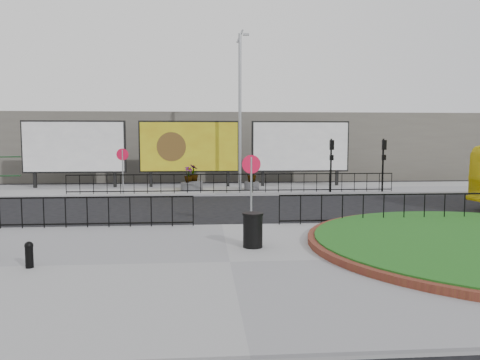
{
  "coord_description": "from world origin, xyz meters",
  "views": [
    {
      "loc": [
        -0.64,
        -16.3,
        3.18
      ],
      "look_at": [
        0.8,
        2.01,
        1.51
      ],
      "focal_mm": 35.0,
      "sensor_mm": 36.0,
      "label": 1
    }
  ],
  "objects": [
    {
      "name": "railing_near_right",
      "position": [
        6.5,
        -0.3,
        0.67
      ],
      "size": [
        9.0,
        0.1,
        1.1
      ],
      "primitive_type": null,
      "color": "black",
      "rests_on": "pavement_near"
    },
    {
      "name": "signal_pole_a",
      "position": [
        6.5,
        9.34,
        2.1
      ],
      "size": [
        0.22,
        0.26,
        3.0
      ],
      "color": "black",
      "rests_on": "pavement_far"
    },
    {
      "name": "planter_a",
      "position": [
        -1.5,
        10.75,
        0.62
      ],
      "size": [
        0.92,
        0.92,
        1.39
      ],
      "color": "#4C4C4F",
      "rests_on": "pavement_far"
    },
    {
      "name": "bollard",
      "position": [
        -4.74,
        -5.15,
        0.46
      ],
      "size": [
        0.2,
        0.2,
        0.63
      ],
      "color": "black",
      "rests_on": "pavement_near"
    },
    {
      "name": "speed_sign_near",
      "position": [
        1.0,
        -0.4,
        1.92
      ],
      "size": [
        0.64,
        0.07,
        2.47
      ],
      "color": "gray",
      "rests_on": "pavement_near"
    },
    {
      "name": "planter_b",
      "position": [
        -1.2,
        11.0,
        0.64
      ],
      "size": [
        1.02,
        1.02,
        1.51
      ],
      "color": "#4C4C4F",
      "rests_on": "pavement_far"
    },
    {
      "name": "railing_far",
      "position": [
        1.0,
        9.3,
        0.67
      ],
      "size": [
        18.0,
        0.1,
        1.1
      ],
      "primitive_type": null,
      "color": "black",
      "rests_on": "pavement_far"
    },
    {
      "name": "pavement_near",
      "position": [
        0.0,
        -5.0,
        0.06
      ],
      "size": [
        30.0,
        10.0,
        0.12
      ],
      "primitive_type": "cube",
      "color": "gray",
      "rests_on": "ground"
    },
    {
      "name": "billboard_mid",
      "position": [
        -1.5,
        12.97,
        2.6
      ],
      "size": [
        6.2,
        0.31,
        4.1
      ],
      "color": "black",
      "rests_on": "pavement_far"
    },
    {
      "name": "railing_near_left",
      "position": [
        -6.0,
        -0.3,
        0.67
      ],
      "size": [
        10.0,
        0.1,
        1.1
      ],
      "primitive_type": null,
      "color": "black",
      "rests_on": "pavement_near"
    },
    {
      "name": "billboard_right",
      "position": [
        5.5,
        12.97,
        2.6
      ],
      "size": [
        6.2,
        0.31,
        4.1
      ],
      "color": "black",
      "rests_on": "pavement_far"
    },
    {
      "name": "litter_bin",
      "position": [
        0.73,
        -3.5,
        0.61
      ],
      "size": [
        0.59,
        0.59,
        0.97
      ],
      "color": "black",
      "rests_on": "pavement_near"
    },
    {
      "name": "speed_sign_far",
      "position": [
        -5.0,
        9.4,
        1.92
      ],
      "size": [
        0.64,
        0.07,
        2.47
      ],
      "color": "gray",
      "rests_on": "pavement_far"
    },
    {
      "name": "signal_pole_b",
      "position": [
        9.5,
        9.34,
        2.1
      ],
      "size": [
        0.22,
        0.26,
        3.0
      ],
      "color": "black",
      "rests_on": "pavement_far"
    },
    {
      "name": "billboard_left",
      "position": [
        -8.5,
        12.97,
        2.6
      ],
      "size": [
        6.2,
        0.31,
        4.1
      ],
      "color": "black",
      "rests_on": "pavement_far"
    },
    {
      "name": "ground",
      "position": [
        0.0,
        0.0,
        0.0
      ],
      "size": [
        90.0,
        90.0,
        0.0
      ],
      "primitive_type": "plane",
      "color": "black",
      "rests_on": "ground"
    },
    {
      "name": "lamp_post",
      "position": [
        1.51,
        11.0,
        4.83
      ],
      "size": [
        0.74,
        0.18,
        9.23
      ],
      "color": "gray",
      "rests_on": "pavement_far"
    },
    {
      "name": "building_backdrop",
      "position": [
        0.0,
        22.0,
        2.5
      ],
      "size": [
        40.0,
        10.0,
        5.0
      ],
      "primitive_type": "cube",
      "color": "#5F5C53",
      "rests_on": "ground"
    },
    {
      "name": "planter_c",
      "position": [
        2.2,
        11.0,
        0.67
      ],
      "size": [
        0.88,
        0.88,
        1.43
      ],
      "color": "#4C4C4F",
      "rests_on": "pavement_far"
    },
    {
      "name": "pavement_far",
      "position": [
        0.0,
        12.0,
        0.06
      ],
      "size": [
        44.0,
        6.0,
        0.12
      ],
      "primitive_type": "cube",
      "color": "gray",
      "rests_on": "ground"
    }
  ]
}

